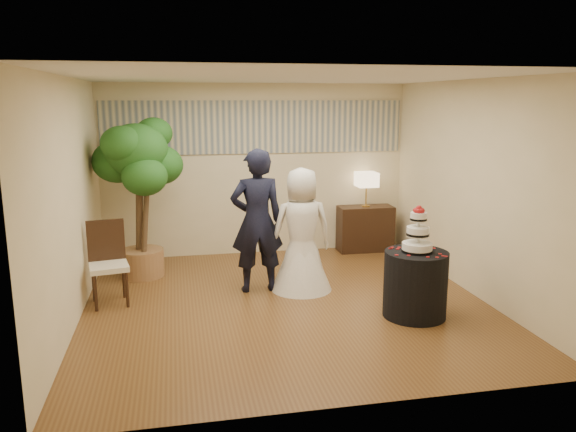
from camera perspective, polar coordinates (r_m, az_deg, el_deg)
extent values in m
cube|color=brown|center=(7.22, -0.15, -8.86)|extent=(5.00, 5.00, 0.00)
cube|color=white|center=(6.76, -0.16, 13.94)|extent=(5.00, 5.00, 0.00)
cube|color=beige|center=(9.29, -3.19, 4.69)|extent=(5.00, 0.06, 2.80)
cube|color=beige|center=(4.48, 6.14, -3.10)|extent=(5.00, 0.06, 2.80)
cube|color=beige|center=(6.82, -21.21, 1.32)|extent=(0.06, 5.00, 2.80)
cube|color=beige|center=(7.73, 18.35, 2.67)|extent=(0.06, 5.00, 2.80)
cube|color=#A2A292|center=(9.21, -3.22, 9.00)|extent=(4.90, 0.02, 0.85)
imported|color=black|center=(7.44, -3.18, -0.51)|extent=(0.71, 0.47, 1.93)
imported|color=white|center=(7.51, 1.39, -1.38)|extent=(0.83, 0.83, 1.67)
cylinder|color=black|center=(6.86, 12.81, -6.77)|extent=(0.85, 0.85, 0.79)
cube|color=black|center=(9.65, 7.84, -1.27)|extent=(0.93, 0.42, 0.77)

